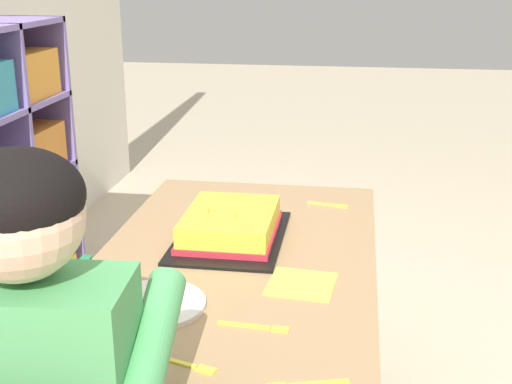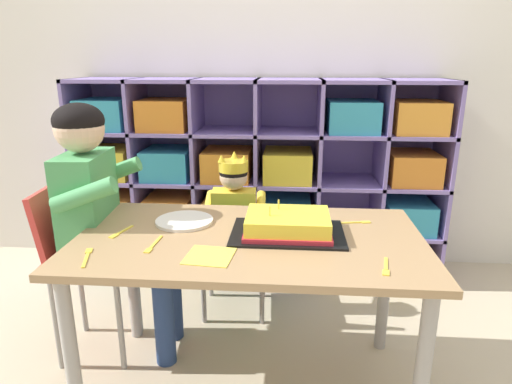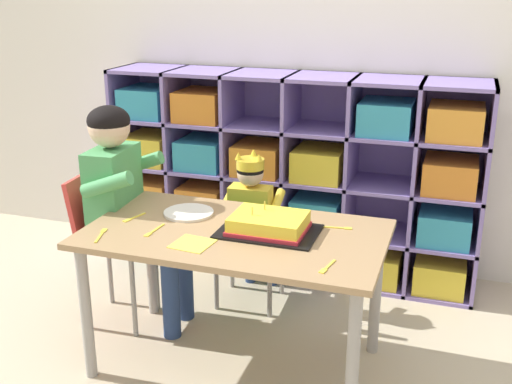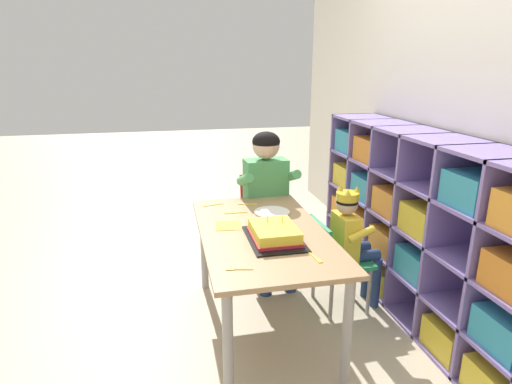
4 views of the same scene
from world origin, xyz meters
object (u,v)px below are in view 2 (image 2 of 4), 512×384
at_px(classroom_chair_adult_side, 81,252).
at_px(fork_by_napkin, 386,268).
at_px(paper_plate_stack, 184,221).
at_px(fork_at_table_front_edge, 120,232).
at_px(classroom_chair_blue, 233,248).
at_px(fork_near_cake_tray, 87,256).
at_px(birthday_cake_on_tray, 288,226).
at_px(adult_helper_seated, 104,204).
at_px(activity_table, 249,257).
at_px(fork_scattered_mid_table, 153,245).
at_px(child_with_crown, 235,213).
at_px(fork_beside_plate_stack, 356,222).

height_order(classroom_chair_adult_side, fork_by_napkin, classroom_chair_adult_side).
xyz_separation_m(paper_plate_stack, fork_at_table_front_edge, (-0.21, -0.13, -0.00)).
bearing_deg(classroom_chair_blue, fork_near_cake_tray, 59.60).
bearing_deg(birthday_cake_on_tray, adult_helper_seated, 168.49).
relative_size(activity_table, classroom_chair_blue, 2.05).
distance_m(classroom_chair_blue, adult_helper_seated, 0.66).
bearing_deg(fork_at_table_front_edge, paper_plate_stack, -42.06).
xyz_separation_m(classroom_chair_adult_side, paper_plate_stack, (0.46, -0.05, 0.17)).
height_order(fork_scattered_mid_table, fork_near_cake_tray, same).
bearing_deg(adult_helper_seated, activity_table, -110.77).
distance_m(child_with_crown, fork_scattered_mid_table, 0.75).
bearing_deg(fork_beside_plate_stack, fork_by_napkin, 86.61).
bearing_deg(activity_table, adult_helper_seated, 163.14).
height_order(adult_helper_seated, fork_by_napkin, adult_helper_seated).
bearing_deg(fork_near_cake_tray, fork_at_table_front_edge, 155.39).
height_order(paper_plate_stack, fork_by_napkin, paper_plate_stack).
distance_m(adult_helper_seated, fork_scattered_mid_table, 0.42).
height_order(fork_at_table_front_edge, fork_near_cake_tray, same).
bearing_deg(child_with_crown, fork_scattered_mid_table, 72.72).
relative_size(child_with_crown, fork_scattered_mid_table, 5.59).
bearing_deg(activity_table, paper_plate_stack, 155.07).
distance_m(birthday_cake_on_tray, fork_scattered_mid_table, 0.48).
distance_m(birthday_cake_on_tray, fork_beside_plate_stack, 0.30).
bearing_deg(fork_scattered_mid_table, fork_by_napkin, -94.66).
relative_size(classroom_chair_adult_side, fork_at_table_front_edge, 5.85).
distance_m(activity_table, classroom_chair_blue, 0.55).
height_order(fork_by_napkin, fork_scattered_mid_table, same).
distance_m(fork_by_napkin, fork_near_cake_tray, 0.94).
relative_size(classroom_chair_blue, classroom_chair_adult_side, 0.81).
bearing_deg(fork_by_napkin, activity_table, 74.76).
distance_m(activity_table, paper_plate_stack, 0.30).
bearing_deg(activity_table, fork_at_table_front_edge, -179.50).
relative_size(classroom_chair_adult_side, fork_scattered_mid_table, 5.09).
relative_size(birthday_cake_on_tray, fork_by_napkin, 3.25).
height_order(adult_helper_seated, fork_near_cake_tray, adult_helper_seated).
relative_size(fork_by_napkin, fork_at_table_front_edge, 0.98).
relative_size(activity_table, adult_helper_seated, 1.14).
bearing_deg(adult_helper_seated, fork_near_cake_tray, -168.75).
height_order(classroom_chair_blue, fork_near_cake_tray, fork_near_cake_tray).
xyz_separation_m(fork_near_cake_tray, fork_beside_plate_stack, (0.90, 0.38, 0.00)).
bearing_deg(fork_near_cake_tray, fork_by_napkin, 73.17).
distance_m(child_with_crown, birthday_cake_on_tray, 0.65).
xyz_separation_m(classroom_chair_adult_side, birthday_cake_on_tray, (0.86, -0.14, 0.20)).
relative_size(fork_by_napkin, fork_near_cake_tray, 0.88).
height_order(paper_plate_stack, fork_near_cake_tray, paper_plate_stack).
relative_size(adult_helper_seated, birthday_cake_on_tray, 2.67).
distance_m(activity_table, child_with_crown, 0.62).
distance_m(child_with_crown, paper_plate_stack, 0.52).
distance_m(birthday_cake_on_tray, paper_plate_stack, 0.41).
bearing_deg(fork_at_table_front_edge, fork_beside_plate_stack, -62.33).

